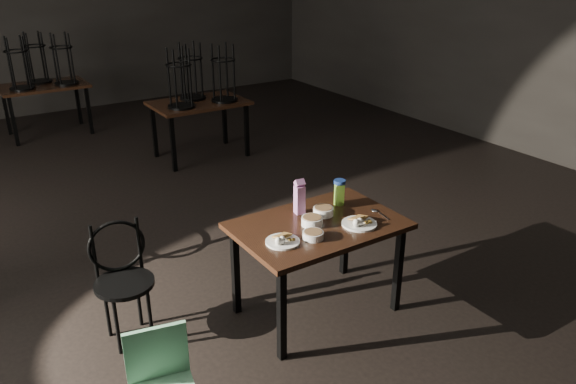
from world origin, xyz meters
TOP-DOWN VIEW (x-y plane):
  - main_table at (0.50, -1.14)m, footprint 1.20×0.80m
  - plate_left at (0.13, -1.25)m, footprint 0.23×0.23m
  - plate_right at (0.73, -1.33)m, footprint 0.25×0.25m
  - bowl_near at (0.45, -1.14)m, footprint 0.16×0.16m
  - bowl_far at (0.61, -1.05)m, footprint 0.15×0.15m
  - bowl_big at (0.34, -1.31)m, footprint 0.15×0.15m
  - juice_carton at (0.48, -0.93)m, footprint 0.08×0.08m
  - water_bottle at (0.83, -0.96)m, footprint 0.10×0.10m
  - spoon at (0.97, -1.23)m, footprint 0.05×0.21m
  - bentwood_chair at (-0.80, -0.63)m, footprint 0.43×0.42m
  - school_chair at (-0.95, -1.73)m, footprint 0.40×0.40m
  - bg_table_right at (1.27, 2.54)m, footprint 1.20×0.80m
  - bg_table_far at (-0.21, 4.69)m, footprint 1.20×0.80m

SIDE VIEW (x-z plane):
  - school_chair at x=-0.95m, z-range 0.08..0.81m
  - bentwood_chair at x=-0.80m, z-range 0.08..0.94m
  - main_table at x=0.50m, z-range 0.30..1.05m
  - spoon at x=0.97m, z-range 0.75..0.76m
  - plate_left at x=0.13m, z-range 0.73..0.81m
  - plate_right at x=0.73m, z-range 0.73..0.81m
  - bowl_big at x=0.34m, z-range 0.75..0.80m
  - bg_table_right at x=1.27m, z-range 0.04..1.52m
  - bg_table_far at x=-0.21m, z-range 0.04..1.52m
  - bowl_far at x=0.61m, z-range 0.75..0.81m
  - bowl_near at x=0.45m, z-range 0.75..0.81m
  - water_bottle at x=0.83m, z-range 0.75..0.95m
  - juice_carton at x=0.48m, z-range 0.74..1.01m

